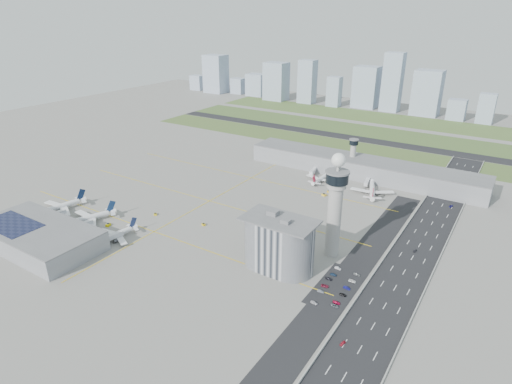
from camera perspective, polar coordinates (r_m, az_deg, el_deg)
The scene contains 63 objects.
ground at distance 292.66m, azimuth -3.72°, elevation -4.96°, with size 1000.00×1000.00×0.00m, color gray.
grass_strip_0 at distance 485.77m, azimuth 10.23°, elevation 6.26°, with size 480.00×50.00×0.08m, color #4F632F.
grass_strip_1 at distance 553.52m, azimuth 13.32°, elevation 8.06°, with size 480.00×60.00×0.08m, color #42592A.
grass_strip_2 at distance 627.60m, azimuth 15.89°, elevation 9.53°, with size 480.00×70.00×0.08m, color #536A32.
runway at distance 518.94m, azimuth 11.85°, elevation 7.21°, with size 480.00×22.00×0.10m, color black.
highway at distance 251.35m, azimuth 18.43°, elevation -11.37°, with size 28.00×500.00×0.10m, color black.
barrier_left at distance 253.66m, azimuth 15.37°, elevation -10.47°, with size 0.60×500.00×1.20m, color #9E9E99.
barrier_right at distance 249.19m, azimuth 21.59°, elevation -12.04°, with size 0.60×500.00×1.20m, color #9E9E99.
landside_road at distance 248.54m, azimuth 12.18°, elevation -11.03°, with size 18.00×260.00×0.08m, color black.
parking_lot at distance 239.69m, azimuth 10.65°, elevation -12.30°, with size 20.00×44.00×0.10m, color black.
taxiway_line_h_0 at distance 296.90m, azimuth -13.45°, elevation -5.17°, with size 260.00×0.60×0.01m, color yellow.
taxiway_line_h_1 at distance 336.12m, azimuth -6.21°, elevation -1.19°, with size 260.00×0.60×0.01m, color yellow.
taxiway_line_h_2 at distance 380.79m, azimuth -0.60°, elevation 1.92°, with size 260.00×0.60×0.01m, color yellow.
taxiway_line_v at distance 336.12m, azimuth -6.21°, elevation -1.19°, with size 0.60×260.00×0.01m, color yellow.
control_tower at distance 251.98m, azimuth 10.53°, elevation -1.28°, with size 14.00×14.00×64.50m.
secondary_tower at distance 396.24m, azimuth 12.79°, elevation 5.07°, with size 8.60×8.60×31.90m.
admin_building at distance 244.22m, azimuth 3.07°, elevation -6.92°, with size 42.00×24.00×33.50m.
terminal_pier at distance 394.81m, azimuth 13.90°, elevation 3.22°, with size 210.00×32.00×15.80m.
near_terminal at distance 303.00m, azimuth -27.07°, elevation -5.26°, with size 84.00×42.00×13.00m.
airplane_near_a at distance 346.58m, azimuth -25.04°, elevation -1.49°, with size 43.27×36.78×12.12m, color white, non-canonical shape.
airplane_near_b at distance 320.39m, azimuth -21.84°, elevation -2.91°, with size 42.44×36.08×11.88m, color white, non-canonical shape.
airplane_near_c at distance 292.15m, azimuth -18.62°, elevation -5.17°, with size 35.73×30.37×10.00m, color white, non-canonical shape.
airplane_far_a at distance 376.61m, azimuth 8.84°, elevation 2.19°, with size 35.44×30.12×9.92m, color white, non-canonical shape.
airplane_far_b at distance 358.46m, azimuth 15.26°, elevation 0.67°, with size 41.07×34.91×11.50m, color white, non-canonical shape.
jet_bridge_near_0 at distance 333.46m, azimuth -26.19°, elevation -3.25°, with size 14.00×3.00×5.70m, color silver, non-canonical shape.
jet_bridge_near_1 at distance 309.85m, azimuth -23.21°, elevation -4.67°, with size 14.00×3.00×5.70m, color silver, non-canonical shape.
jet_bridge_near_2 at distance 287.43m, azimuth -19.73°, elevation -6.31°, with size 14.00×3.00×5.70m, color silver, non-canonical shape.
jet_bridge_far_0 at distance 395.35m, azimuth 7.87°, elevation 2.94°, with size 14.00×3.00×5.70m, color silver, non-canonical shape.
jet_bridge_far_1 at distance 378.80m, azimuth 14.71°, elevation 1.47°, with size 14.00×3.00×5.70m, color silver, non-canonical shape.
tug_0 at distance 322.34m, azimuth -21.10°, elevation -3.65°, with size 1.98×2.88×1.68m, color gold, non-canonical shape.
tug_1 at distance 313.04m, azimuth -19.12°, elevation -4.12°, with size 2.36×3.44×2.00m, color #D6C602, non-canonical shape.
tug_2 at distance 319.68m, azimuth -13.27°, elevation -2.88°, with size 1.90×2.76×1.60m, color gold, non-canonical shape.
tug_3 at distance 298.88m, azimuth -7.01°, elevation -4.30°, with size 1.89×2.75×1.60m, color gold, non-canonical shape.
tug_4 at distance 347.43m, azimuth 9.05°, elevation -0.35°, with size 2.32×3.38×1.96m, color yellow, non-canonical shape.
tug_5 at distance 354.31m, azimuth 9.71°, elevation 0.06°, with size 2.03×2.95×1.71m, color gold, non-canonical shape.
car_lot_0 at distance 225.68m, azimuth 7.75°, elevation -14.42°, with size 1.55×3.85×1.31m, color silver.
car_lot_1 at distance 234.01m, azimuth 8.63°, elevation -12.96°, with size 1.26×3.63×1.20m, color slate.
car_lot_2 at distance 238.33m, azimuth 9.17°, elevation -12.26°, with size 1.94×4.20×1.17m, color maroon.
car_lot_3 at distance 244.28m, azimuth 9.70°, elevation -11.33°, with size 1.59×3.90×1.13m, color black.
car_lot_4 at distance 248.08m, azimuth 10.29°, elevation -10.77°, with size 1.51×3.74×1.28m, color #162D4D.
car_lot_5 at distance 253.98m, azimuth 10.86°, elevation -9.94°, with size 1.32×3.80×1.25m, color white.
car_lot_6 at distance 225.40m, azimuth 10.46°, elevation -14.70°, with size 1.95×4.23×1.18m, color slate.
car_lot_7 at distance 227.69m, azimuth 10.69°, elevation -14.28°, with size 1.62×3.99×1.16m, color #B00B37.
car_lot_8 at distance 233.49m, azimuth 11.51°, elevation -13.28°, with size 1.49×3.71×1.26m, color black.
car_lot_9 at distance 238.87m, azimuth 12.01°, elevation -12.40°, with size 1.32×3.79×1.25m, color navy.
car_lot_10 at distance 244.86m, azimuth 12.71°, elevation -11.51°, with size 1.92×4.16×1.16m, color white.
car_lot_11 at distance 250.93m, azimuth 13.32°, elevation -10.65°, with size 1.55×3.80×1.10m, color gray.
car_hw_0 at distance 205.52m, azimuth 11.48°, elevation -19.15°, with size 1.42×3.52×1.20m, color #AA1B2D.
car_hw_1 at distance 283.70m, azimuth 20.42°, elevation -7.35°, with size 1.19×3.40×1.12m, color black.
car_hw_2 at distance 356.09m, azimuth 24.56°, elevation -1.73°, with size 1.96×4.25×1.18m, color navy.
car_hw_4 at distance 413.52m, azimuth 24.29°, elevation 1.64°, with size 1.55×3.86×1.31m, color #969AA8.
skyline_bldg_0 at distance 833.34m, azimuth -7.77°, elevation 14.26°, with size 24.05×19.24×26.50m, color #9EADC1.
skyline_bldg_1 at distance 798.39m, azimuth -5.38°, elevation 15.41°, with size 37.63×30.10×65.60m, color #9EADC1.
skyline_bldg_2 at distance 787.66m, azimuth -2.38°, elevation 13.96°, with size 22.81×18.25×26.79m, color #9EADC1.
skyline_bldg_3 at distance 766.59m, azimuth 0.11°, elevation 14.11°, with size 32.30×25.84×36.93m, color #9EADC1.
skyline_bldg_4 at distance 726.46m, azimuth 2.70°, elevation 14.52°, with size 35.81×28.65×60.36m, color #9EADC1.
skyline_bldg_5 at distance 704.62m, azimuth 6.85°, elevation 14.40°, with size 25.49×20.39×66.89m, color #9EADC1.
skyline_bldg_6 at distance 685.52m, azimuth 10.38°, elevation 13.03°, with size 20.04×16.03×45.20m, color #9EADC1.
skyline_bldg_7 at distance 686.90m, azimuth 14.47°, elevation 13.39°, with size 35.76×28.61×61.22m, color #9EADC1.
skyline_bldg_8 at distance 668.72m, azimuth 17.73°, elevation 13.76°, with size 26.33×21.06×83.39m, color #9EADC1.
skyline_bldg_9 at distance 659.86m, azimuth 21.84°, elevation 12.17°, with size 36.96×29.57×62.11m, color #9EADC1.
skyline_bldg_10 at distance 647.68m, azimuth 25.19°, elevation 9.90°, with size 23.01×18.41×27.75m, color #9EADC1.
skyline_bldg_11 at distance 642.80m, azimuth 28.35°, elevation 9.76°, with size 20.22×16.18×38.97m, color #9EADC1.
Camera 1 is at (155.17, -206.89, 137.01)m, focal length 30.00 mm.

